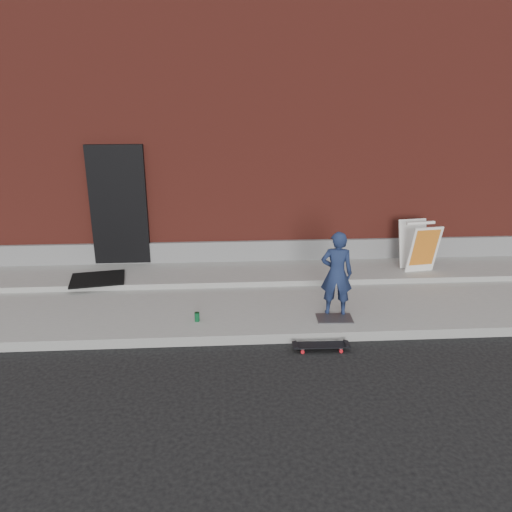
{
  "coord_description": "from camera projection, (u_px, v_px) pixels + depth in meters",
  "views": [
    {
      "loc": [
        -0.61,
        -6.35,
        3.47
      ],
      "look_at": [
        -0.15,
        0.8,
        1.07
      ],
      "focal_mm": 35.0,
      "sensor_mm": 36.0,
      "label": 1
    }
  ],
  "objects": [
    {
      "name": "utility_plate",
      "position": [
        334.0,
        318.0,
        7.59
      ],
      "size": [
        0.55,
        0.37,
        0.02
      ],
      "primitive_type": "cube",
      "rotation": [
        0.0,
        0.0,
        -0.05
      ],
      "color": "#4B4B4F",
      "rests_on": "sidewalk"
    },
    {
      "name": "pizza_sign",
      "position": [
        419.0,
        246.0,
        9.22
      ],
      "size": [
        0.64,
        0.72,
        0.92
      ],
      "color": "white",
      "rests_on": "apron"
    },
    {
      "name": "child",
      "position": [
        337.0,
        274.0,
        7.56
      ],
      "size": [
        0.53,
        0.39,
        1.33
      ],
      "primitive_type": "imported",
      "rotation": [
        0.0,
        0.0,
        2.97
      ],
      "color": "#1A264A",
      "rests_on": "sidewalk"
    },
    {
      "name": "building",
      "position": [
        247.0,
        128.0,
        12.97
      ],
      "size": [
        20.0,
        8.1,
        5.0
      ],
      "color": "maroon",
      "rests_on": "ground"
    },
    {
      "name": "apron",
      "position": [
        259.0,
        273.0,
        9.35
      ],
      "size": [
        20.0,
        1.2,
        0.1
      ],
      "primitive_type": "cube",
      "color": "gray",
      "rests_on": "sidewalk"
    },
    {
      "name": "sidewalk",
      "position": [
        262.0,
        298.0,
        8.54
      ],
      "size": [
        20.0,
        3.0,
        0.15
      ],
      "primitive_type": "cube",
      "color": "gray",
      "rests_on": "ground"
    },
    {
      "name": "ground",
      "position": [
        270.0,
        344.0,
        7.15
      ],
      "size": [
        80.0,
        80.0,
        0.0
      ],
      "primitive_type": "plane",
      "color": "black",
      "rests_on": "ground"
    },
    {
      "name": "skateboard",
      "position": [
        321.0,
        345.0,
        6.96
      ],
      "size": [
        0.78,
        0.21,
        0.09
      ],
      "color": "red",
      "rests_on": "ground"
    },
    {
      "name": "soda_can",
      "position": [
        197.0,
        317.0,
        7.5
      ],
      "size": [
        0.1,
        0.1,
        0.14
      ],
      "primitive_type": "cylinder",
      "rotation": [
        0.0,
        0.0,
        -0.4
      ],
      "color": "#1A8446",
      "rests_on": "sidewalk"
    },
    {
      "name": "doormat",
      "position": [
        98.0,
        279.0,
        8.87
      ],
      "size": [
        1.04,
        0.89,
        0.03
      ],
      "primitive_type": "cube",
      "rotation": [
        0.0,
        0.0,
        0.17
      ],
      "color": "black",
      "rests_on": "apron"
    }
  ]
}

